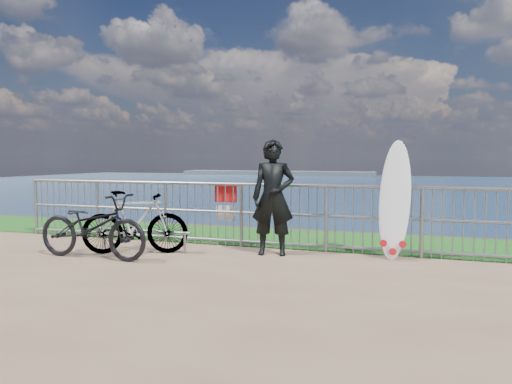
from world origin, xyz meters
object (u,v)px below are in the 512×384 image
at_px(surfboard, 395,204).
at_px(bicycle_far, 135,222).
at_px(bicycle_near, 92,226).
at_px(surfer, 273,198).

distance_m(surfboard, bicycle_far, 4.15).
relative_size(bicycle_near, bicycle_far, 1.13).
xyz_separation_m(surfer, bicycle_near, (-2.55, -1.22, -0.42)).
xyz_separation_m(bicycle_near, bicycle_far, (0.40, 0.56, 0.01)).
bearing_deg(bicycle_far, surfboard, -98.81).
xyz_separation_m(surfboard, bicycle_near, (-4.41, -1.56, -0.35)).
height_order(surfer, bicycle_far, surfer).
xyz_separation_m(surfer, bicycle_far, (-2.15, -0.65, -0.41)).
relative_size(surfboard, bicycle_far, 1.08).
relative_size(surfer, bicycle_near, 0.96).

